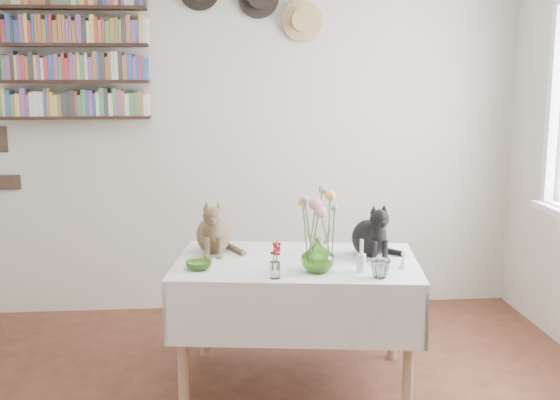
{
  "coord_description": "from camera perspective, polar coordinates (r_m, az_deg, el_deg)",
  "views": [
    {
      "loc": [
        -0.15,
        -2.72,
        1.7
      ],
      "look_at": [
        0.17,
        0.84,
        1.05
      ],
      "focal_mm": 45.0,
      "sensor_mm": 36.0,
      "label": 1
    }
  ],
  "objects": [
    {
      "name": "tabby_cat",
      "position": [
        3.96,
        -5.44,
        -2.03
      ],
      "size": [
        0.22,
        0.27,
        0.32
      ],
      "primitive_type": null,
      "rotation": [
        0.0,
        0.0,
        -0.02
      ],
      "color": "brown",
      "rests_on": "dining_table"
    },
    {
      "name": "wall_hats",
      "position": [
        4.93,
        -2.14,
        15.76
      ],
      "size": [
        0.98,
        0.09,
        0.48
      ],
      "color": "black",
      "rests_on": "room"
    },
    {
      "name": "bookshelf_unit",
      "position": [
        4.97,
        -16.55,
        11.56
      ],
      "size": [
        1.0,
        0.16,
        0.91
      ],
      "color": "black",
      "rests_on": "room"
    },
    {
      "name": "flower_vase",
      "position": [
        3.58,
        3.09,
        -4.48
      ],
      "size": [
        0.23,
        0.23,
        0.18
      ],
      "primitive_type": "imported",
      "rotation": [
        0.0,
        0.0,
        -0.53
      ],
      "color": "#77B245",
      "rests_on": "dining_table"
    },
    {
      "name": "black_cat",
      "position": [
        3.9,
        7.27,
        -2.29
      ],
      "size": [
        0.27,
        0.31,
        0.31
      ],
      "primitive_type": null,
      "rotation": [
        0.0,
        0.0,
        0.27
      ],
      "color": "black",
      "rests_on": "dining_table"
    },
    {
      "name": "room",
      "position": [
        2.76,
        -2.02,
        0.9
      ],
      "size": [
        4.08,
        4.58,
        2.58
      ],
      "color": "brown",
      "rests_on": "ground"
    },
    {
      "name": "wall_art_plaques",
      "position": [
        5.19,
        -21.73,
        3.25
      ],
      "size": [
        0.21,
        0.02,
        0.44
      ],
      "color": "#38281E",
      "rests_on": "room"
    },
    {
      "name": "flower_bouquet",
      "position": [
        3.53,
        3.12,
        -0.51
      ],
      "size": [
        0.17,
        0.13,
        0.39
      ],
      "color": "#4C7233",
      "rests_on": "flower_vase"
    },
    {
      "name": "berry_jar",
      "position": [
        3.47,
        -0.4,
        -4.91
      ],
      "size": [
        0.05,
        0.05,
        0.21
      ],
      "color": "white",
      "rests_on": "dining_table"
    },
    {
      "name": "porcelain_figurine",
      "position": [
        3.71,
        10.01,
        -4.9
      ],
      "size": [
        0.05,
        0.05,
        0.09
      ],
      "color": "white",
      "rests_on": "dining_table"
    },
    {
      "name": "dining_table",
      "position": [
        3.86,
        1.36,
        -7.39
      ],
      "size": [
        1.4,
        1.01,
        0.7
      ],
      "color": "white",
      "rests_on": "room"
    },
    {
      "name": "candlestick",
      "position": [
        3.6,
        6.62,
        -4.97
      ],
      "size": [
        0.05,
        0.05,
        0.17
      ],
      "color": "white",
      "rests_on": "dining_table"
    },
    {
      "name": "drinking_glass",
      "position": [
        3.52,
        8.14,
        -5.54
      ],
      "size": [
        0.12,
        0.12,
        0.09
      ],
      "primitive_type": "imported",
      "rotation": [
        0.0,
        0.0,
        -0.19
      ],
      "color": "white",
      "rests_on": "dining_table"
    },
    {
      "name": "green_bowl",
      "position": [
        3.66,
        -6.63,
        -5.31
      ],
      "size": [
        0.16,
        0.16,
        0.04
      ],
      "primitive_type": "imported",
      "rotation": [
        0.0,
        0.0,
        -0.2
      ],
      "color": "#77B245",
      "rests_on": "dining_table"
    }
  ]
}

